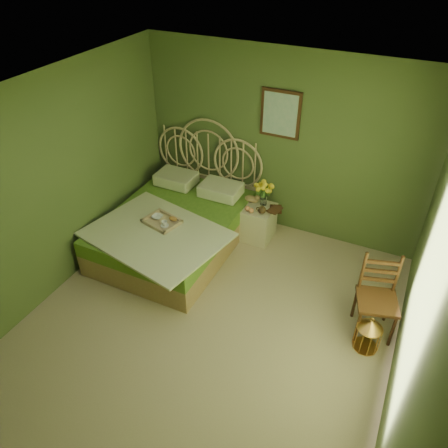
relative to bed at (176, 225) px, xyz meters
The scene contains 14 objects.
floor 1.64m from the bed, 46.86° to the right, with size 4.50×4.50×0.00m, color tan.
ceiling 2.79m from the bed, 46.86° to the right, with size 4.50×4.50×0.00m, color silver.
wall_back 1.82m from the bed, 44.46° to the left, with size 4.00×4.00×0.00m, color #546636.
wall_left 1.77m from the bed, 127.56° to the right, with size 4.50×4.50×0.00m, color #546636.
wall_right 3.45m from the bed, 20.72° to the right, with size 4.50×4.50×0.00m, color #546636.
wall_art 2.06m from the bed, 44.74° to the left, with size 0.54×0.04×0.64m.
bed is the anchor object (origin of this frame).
nightstand 1.17m from the bed, 34.38° to the left, with size 0.47×0.47×0.94m.
chair 2.83m from the bed, ahead, with size 0.53×0.53×0.97m.
birdcage 2.89m from the bed, 13.99° to the right, with size 0.27×0.27×0.41m.
book_lower 1.33m from the bed, 30.30° to the left, with size 0.16×0.22×0.02m, color #381E0F.
book_upper 1.34m from the bed, 30.30° to the left, with size 0.16×0.21×0.02m, color #472819.
cereal_bowl 0.39m from the bed, 113.58° to the right, with size 0.14×0.14×0.03m, color white.
coffee_cup 0.47m from the bed, 79.47° to the right, with size 0.08×0.08×0.07m, color white.
Camera 1 is at (1.64, -3.00, 3.90)m, focal length 35.00 mm.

